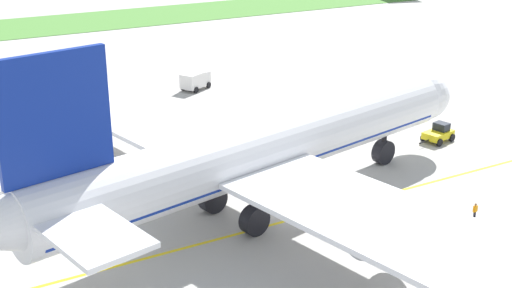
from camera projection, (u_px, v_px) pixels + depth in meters
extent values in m
plane|color=#ADAAA5|center=(282.00, 209.00, 61.77)|extent=(600.00, 600.00, 0.00)
cube|color=yellow|center=(295.00, 219.00, 59.99)|extent=(280.00, 0.36, 0.01)
cube|color=#4C8438|center=(34.00, 26.00, 144.60)|extent=(320.00, 24.00, 0.10)
cylinder|color=white|center=(264.00, 148.00, 59.43)|extent=(45.39, 14.73, 5.44)
cube|color=navy|center=(264.00, 158.00, 59.76)|extent=(43.53, 13.92, 0.65)
sphere|color=white|center=(426.00, 96.00, 74.38)|extent=(5.17, 5.17, 5.17)
cube|color=navy|center=(54.00, 116.00, 45.15)|extent=(8.08, 2.22, 8.71)
cube|color=white|center=(19.00, 181.00, 50.61)|extent=(6.68, 9.55, 0.38)
cube|color=white|center=(90.00, 232.00, 42.98)|extent=(6.68, 9.55, 0.38)
cube|color=white|center=(109.00, 102.00, 74.45)|extent=(18.20, 41.90, 0.44)
cube|color=white|center=(484.00, 265.00, 42.08)|extent=(18.20, 41.90, 0.44)
cylinder|color=#B7BABF|center=(167.00, 135.00, 69.45)|extent=(5.68, 4.00, 2.99)
cylinder|color=black|center=(187.00, 129.00, 71.05)|extent=(1.09, 3.17, 3.14)
cylinder|color=#B7BABF|center=(380.00, 230.00, 49.92)|extent=(5.68, 4.00, 2.99)
cylinder|color=black|center=(402.00, 219.00, 51.53)|extent=(1.09, 3.17, 3.14)
cylinder|color=black|center=(384.00, 143.00, 71.42)|extent=(0.57, 0.57, 2.11)
cylinder|color=black|center=(383.00, 152.00, 71.79)|extent=(2.77, 1.68, 2.59)
cylinder|color=black|center=(212.00, 188.00, 60.52)|extent=(0.57, 0.57, 2.11)
cylinder|color=black|center=(213.00, 199.00, 60.89)|extent=(2.77, 1.68, 2.59)
cylinder|color=black|center=(254.00, 209.00, 56.51)|extent=(0.57, 0.57, 2.11)
cylinder|color=black|center=(254.00, 220.00, 56.88)|extent=(2.77, 1.68, 2.59)
cube|color=black|center=(422.00, 91.00, 73.63)|extent=(2.71, 4.39, 0.98)
sphere|color=black|center=(70.00, 186.00, 50.46)|extent=(0.38, 0.38, 0.38)
sphere|color=black|center=(101.00, 177.00, 52.10)|extent=(0.38, 0.38, 0.38)
sphere|color=black|center=(131.00, 168.00, 53.74)|extent=(0.38, 0.38, 0.38)
sphere|color=black|center=(159.00, 160.00, 55.38)|extent=(0.38, 0.38, 0.38)
sphere|color=black|center=(185.00, 152.00, 57.02)|extent=(0.38, 0.38, 0.38)
sphere|color=black|center=(210.00, 145.00, 58.66)|extent=(0.38, 0.38, 0.38)
sphere|color=black|center=(233.00, 138.00, 60.30)|extent=(0.38, 0.38, 0.38)
sphere|color=black|center=(255.00, 131.00, 61.94)|extent=(0.38, 0.38, 0.38)
sphere|color=black|center=(276.00, 125.00, 63.58)|extent=(0.38, 0.38, 0.38)
sphere|color=black|center=(296.00, 119.00, 65.22)|extent=(0.38, 0.38, 0.38)
sphere|color=black|center=(315.00, 114.00, 66.86)|extent=(0.38, 0.38, 0.38)
sphere|color=black|center=(333.00, 108.00, 68.50)|extent=(0.38, 0.38, 0.38)
sphere|color=black|center=(350.00, 103.00, 70.14)|extent=(0.38, 0.38, 0.38)
sphere|color=black|center=(367.00, 98.00, 71.78)|extent=(0.38, 0.38, 0.38)
cube|color=yellow|center=(438.00, 134.00, 78.22)|extent=(3.97, 2.84, 0.79)
cube|color=black|center=(441.00, 126.00, 78.26)|extent=(1.61, 1.86, 0.90)
cylinder|color=black|center=(424.00, 142.00, 76.63)|extent=(1.79, 0.49, 0.12)
cylinder|color=black|center=(439.00, 143.00, 76.83)|extent=(0.95, 0.53, 0.90)
cylinder|color=black|center=(424.00, 138.00, 78.33)|extent=(0.95, 0.53, 0.90)
cylinder|color=black|center=(452.00, 137.00, 78.40)|extent=(0.95, 0.53, 0.90)
cylinder|color=black|center=(436.00, 133.00, 79.89)|extent=(0.95, 0.53, 0.90)
cylinder|color=black|center=(474.00, 216.00, 59.59)|extent=(0.12, 0.12, 0.81)
cylinder|color=orange|center=(474.00, 210.00, 59.28)|extent=(0.09, 0.09, 0.51)
cylinder|color=black|center=(475.00, 215.00, 59.71)|extent=(0.12, 0.12, 0.81)
cylinder|color=orange|center=(477.00, 208.00, 59.56)|extent=(0.09, 0.09, 0.51)
cube|color=orange|center=(475.00, 209.00, 59.41)|extent=(0.46, 0.30, 0.57)
sphere|color=#8C6647|center=(476.00, 204.00, 59.26)|extent=(0.22, 0.22, 0.22)
cube|color=white|center=(193.00, 80.00, 98.00)|extent=(4.12, 3.66, 2.13)
cube|color=white|center=(202.00, 78.00, 99.75)|extent=(2.22, 2.60, 1.98)
cube|color=#263347|center=(204.00, 74.00, 100.10)|extent=(0.98, 1.77, 0.87)
cylinder|color=black|center=(196.00, 83.00, 100.69)|extent=(0.94, 0.68, 0.90)
cylinder|color=black|center=(209.00, 85.00, 99.51)|extent=(0.94, 0.68, 0.90)
cylinder|color=black|center=(183.00, 88.00, 98.30)|extent=(0.94, 0.68, 0.90)
cylinder|color=black|center=(196.00, 90.00, 97.11)|extent=(0.94, 0.68, 0.90)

